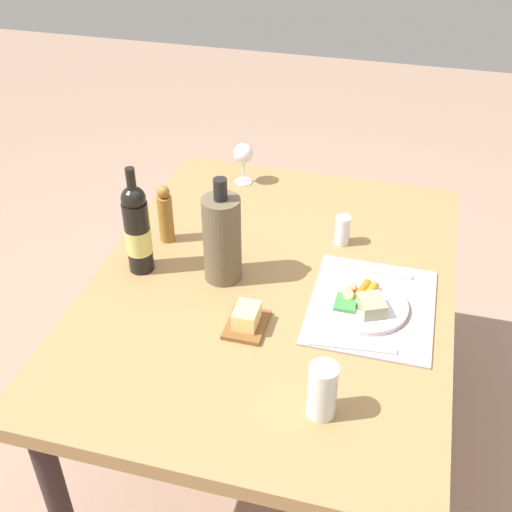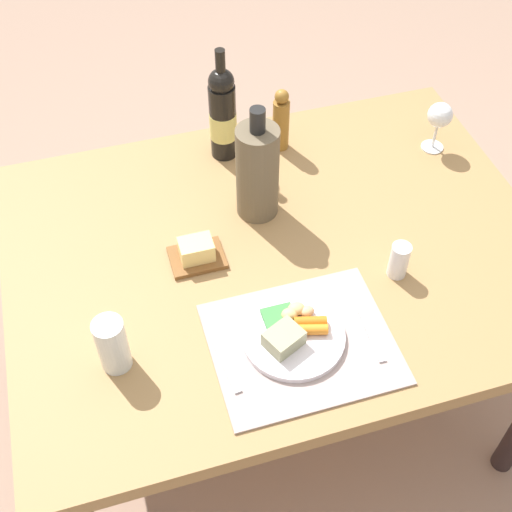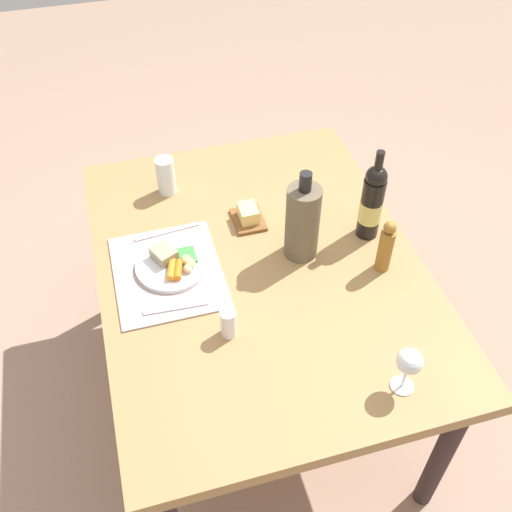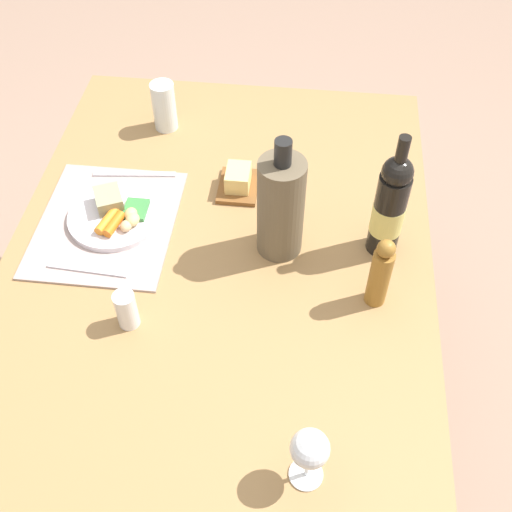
{
  "view_description": "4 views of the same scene",
  "coord_description": "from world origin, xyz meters",
  "px_view_note": "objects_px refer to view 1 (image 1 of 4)",
  "views": [
    {
      "loc": [
        -1.39,
        -0.32,
        1.82
      ],
      "look_at": [
        0.08,
        0.07,
        0.72
      ],
      "focal_mm": 45.02,
      "sensor_mm": 36.0,
      "label": 1
    },
    {
      "loc": [
        -0.37,
        -1.04,
        1.94
      ],
      "look_at": [
        -0.08,
        -0.06,
        0.77
      ],
      "focal_mm": 47.61,
      "sensor_mm": 36.0,
      "label": 2
    },
    {
      "loc": [
        1.22,
        -0.36,
        2.03
      ],
      "look_at": [
        0.05,
        -0.03,
        0.8
      ],
      "focal_mm": 41.08,
      "sensor_mm": 36.0,
      "label": 3
    },
    {
      "loc": [
        0.97,
        0.19,
        1.8
      ],
      "look_at": [
        0.05,
        0.09,
        0.73
      ],
      "focal_mm": 43.74,
      "sensor_mm": 36.0,
      "label": 4
    }
  ],
  "objects_px": {
    "knife": "(379,271)",
    "pepper_mill": "(165,215)",
    "dinner_plate": "(364,303)",
    "wine_bottle": "(137,230)",
    "fork": "(353,347)",
    "butter_dish": "(247,319)",
    "wine_glass": "(243,155)",
    "salt_shaker": "(342,230)",
    "water_tumbler": "(322,393)",
    "cooler_bottle": "(222,238)",
    "dining_table": "(272,301)"
  },
  "relations": [
    {
      "from": "dining_table",
      "to": "pepper_mill",
      "type": "relative_size",
      "value": 7.01
    },
    {
      "from": "dinner_plate",
      "to": "wine_glass",
      "type": "bearing_deg",
      "value": 40.61
    },
    {
      "from": "pepper_mill",
      "to": "dinner_plate",
      "type": "bearing_deg",
      "value": -105.58
    },
    {
      "from": "dining_table",
      "to": "butter_dish",
      "type": "xyz_separation_m",
      "value": [
        -0.2,
        0.02,
        0.1
      ]
    },
    {
      "from": "wine_bottle",
      "to": "wine_glass",
      "type": "xyz_separation_m",
      "value": [
        0.57,
        -0.14,
        -0.03
      ]
    },
    {
      "from": "dinner_plate",
      "to": "knife",
      "type": "distance_m",
      "value": 0.17
    },
    {
      "from": "knife",
      "to": "dinner_plate",
      "type": "bearing_deg",
      "value": 175.76
    },
    {
      "from": "dining_table",
      "to": "fork",
      "type": "height_order",
      "value": "fork"
    },
    {
      "from": "salt_shaker",
      "to": "wine_glass",
      "type": "distance_m",
      "value": 0.49
    },
    {
      "from": "dinner_plate",
      "to": "salt_shaker",
      "type": "xyz_separation_m",
      "value": [
        0.29,
        0.11,
        0.03
      ]
    },
    {
      "from": "dining_table",
      "to": "cooler_bottle",
      "type": "distance_m",
      "value": 0.25
    },
    {
      "from": "water_tumbler",
      "to": "pepper_mill",
      "type": "height_order",
      "value": "pepper_mill"
    },
    {
      "from": "dining_table",
      "to": "water_tumbler",
      "type": "bearing_deg",
      "value": -153.36
    },
    {
      "from": "fork",
      "to": "wine_glass",
      "type": "xyz_separation_m",
      "value": [
        0.74,
        0.49,
        0.1
      ]
    },
    {
      "from": "dining_table",
      "to": "wine_bottle",
      "type": "distance_m",
      "value": 0.43
    },
    {
      "from": "butter_dish",
      "to": "pepper_mill",
      "type": "xyz_separation_m",
      "value": [
        0.32,
        0.34,
        0.07
      ]
    },
    {
      "from": "cooler_bottle",
      "to": "butter_dish",
      "type": "height_order",
      "value": "cooler_bottle"
    },
    {
      "from": "water_tumbler",
      "to": "salt_shaker",
      "type": "bearing_deg",
      "value": 4.97
    },
    {
      "from": "knife",
      "to": "pepper_mill",
      "type": "height_order",
      "value": "pepper_mill"
    },
    {
      "from": "dinner_plate",
      "to": "fork",
      "type": "relative_size",
      "value": 1.05
    },
    {
      "from": "cooler_bottle",
      "to": "wine_glass",
      "type": "bearing_deg",
      "value": 9.98
    },
    {
      "from": "wine_glass",
      "to": "salt_shaker",
      "type": "bearing_deg",
      "value": -126.24
    },
    {
      "from": "dining_table",
      "to": "butter_dish",
      "type": "height_order",
      "value": "butter_dish"
    },
    {
      "from": "cooler_bottle",
      "to": "pepper_mill",
      "type": "xyz_separation_m",
      "value": [
        0.13,
        0.22,
        -0.04
      ]
    },
    {
      "from": "fork",
      "to": "butter_dish",
      "type": "height_order",
      "value": "butter_dish"
    },
    {
      "from": "wine_bottle",
      "to": "butter_dish",
      "type": "height_order",
      "value": "wine_bottle"
    },
    {
      "from": "salt_shaker",
      "to": "wine_glass",
      "type": "relative_size",
      "value": 0.64
    },
    {
      "from": "fork",
      "to": "wine_bottle",
      "type": "distance_m",
      "value": 0.67
    },
    {
      "from": "wine_bottle",
      "to": "water_tumbler",
      "type": "bearing_deg",
      "value": -123.42
    },
    {
      "from": "salt_shaker",
      "to": "pepper_mill",
      "type": "bearing_deg",
      "value": 102.98
    },
    {
      "from": "knife",
      "to": "pepper_mill",
      "type": "distance_m",
      "value": 0.65
    },
    {
      "from": "fork",
      "to": "knife",
      "type": "relative_size",
      "value": 1.14
    },
    {
      "from": "water_tumbler",
      "to": "pepper_mill",
      "type": "xyz_separation_m",
      "value": [
        0.55,
        0.58,
        0.03
      ]
    },
    {
      "from": "water_tumbler",
      "to": "pepper_mill",
      "type": "bearing_deg",
      "value": 46.4
    },
    {
      "from": "dinner_plate",
      "to": "wine_bottle",
      "type": "bearing_deg",
      "value": 88.5
    },
    {
      "from": "dining_table",
      "to": "cooler_bottle",
      "type": "bearing_deg",
      "value": 95.4
    },
    {
      "from": "dinner_plate",
      "to": "pepper_mill",
      "type": "bearing_deg",
      "value": 74.42
    },
    {
      "from": "dining_table",
      "to": "water_tumbler",
      "type": "relative_size",
      "value": 9.45
    },
    {
      "from": "knife",
      "to": "wine_glass",
      "type": "height_order",
      "value": "wine_glass"
    },
    {
      "from": "fork",
      "to": "pepper_mill",
      "type": "height_order",
      "value": "pepper_mill"
    },
    {
      "from": "knife",
      "to": "water_tumbler",
      "type": "height_order",
      "value": "water_tumbler"
    },
    {
      "from": "knife",
      "to": "butter_dish",
      "type": "relative_size",
      "value": 1.45
    },
    {
      "from": "salt_shaker",
      "to": "cooler_bottle",
      "type": "xyz_separation_m",
      "value": [
        -0.25,
        0.3,
        0.08
      ]
    },
    {
      "from": "knife",
      "to": "wine_bottle",
      "type": "distance_m",
      "value": 0.69
    },
    {
      "from": "dinner_plate",
      "to": "knife",
      "type": "relative_size",
      "value": 1.2
    },
    {
      "from": "wine_bottle",
      "to": "wine_glass",
      "type": "height_order",
      "value": "wine_bottle"
    },
    {
      "from": "knife",
      "to": "wine_glass",
      "type": "xyz_separation_m",
      "value": [
        0.41,
        0.52,
        0.1
      ]
    },
    {
      "from": "water_tumbler",
      "to": "pepper_mill",
      "type": "distance_m",
      "value": 0.8
    },
    {
      "from": "dinner_plate",
      "to": "pepper_mill",
      "type": "relative_size",
      "value": 1.2
    },
    {
      "from": "pepper_mill",
      "to": "water_tumbler",
      "type": "bearing_deg",
      "value": -133.6
    }
  ]
}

